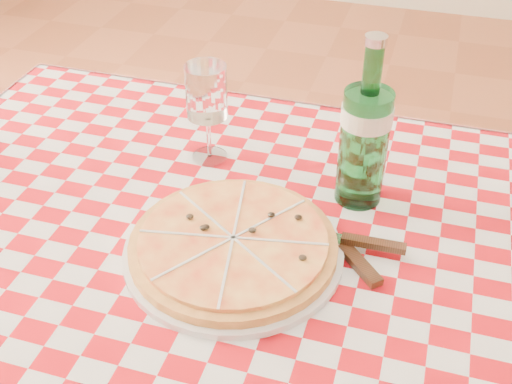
# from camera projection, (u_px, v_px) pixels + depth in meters

# --- Properties ---
(dining_table) EXTENTS (1.20, 0.80, 0.75)m
(dining_table) POSITION_uv_depth(u_px,v_px,m) (257.00, 295.00, 1.02)
(dining_table) COLOR brown
(dining_table) RESTS_ON ground
(tablecloth) EXTENTS (1.30, 0.90, 0.01)m
(tablecloth) POSITION_uv_depth(u_px,v_px,m) (257.00, 251.00, 0.96)
(tablecloth) COLOR #A00911
(tablecloth) RESTS_ON dining_table
(pizza_plate) EXTENTS (0.38, 0.38, 0.04)m
(pizza_plate) POSITION_uv_depth(u_px,v_px,m) (233.00, 244.00, 0.94)
(pizza_plate) COLOR #BF893F
(pizza_plate) RESTS_ON tablecloth
(water_bottle) EXTENTS (0.09, 0.09, 0.28)m
(water_bottle) POSITION_uv_depth(u_px,v_px,m) (366.00, 123.00, 0.97)
(water_bottle) COLOR #19672B
(water_bottle) RESTS_ON tablecloth
(wine_glass) EXTENTS (0.09, 0.09, 0.18)m
(wine_glass) POSITION_uv_depth(u_px,v_px,m) (208.00, 114.00, 1.10)
(wine_glass) COLOR silver
(wine_glass) RESTS_ON tablecloth
(cutlery) EXTENTS (0.29, 0.27, 0.03)m
(cutlery) POSITION_uv_depth(u_px,v_px,m) (341.00, 241.00, 0.96)
(cutlery) COLOR silver
(cutlery) RESTS_ON tablecloth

